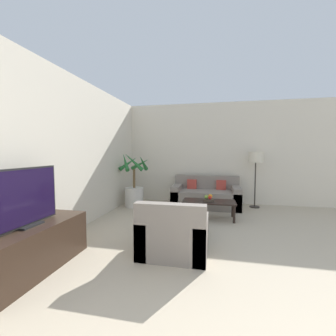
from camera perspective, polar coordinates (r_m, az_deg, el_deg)
wall_back at (r=6.30m, az=20.47°, el=3.53°), size 8.23×0.06×2.70m
wall_left at (r=4.06m, az=-24.69°, el=3.25°), size 0.06×7.50×2.70m
tv_console at (r=3.17m, az=-31.70°, el=-17.10°), size 0.55×1.44×0.54m
television at (r=3.01m, az=-32.09°, el=-6.29°), size 0.18×0.83×0.67m
potted_palm at (r=5.75m, az=-8.55°, el=-5.45°), size 0.78×0.77×1.39m
sofa_loveseat at (r=5.79m, az=9.60°, el=-7.07°), size 1.66×0.85×0.76m
floor_lamp at (r=5.95m, az=21.39°, el=1.91°), size 0.34×0.34×1.39m
coffee_table at (r=4.79m, az=10.34°, el=-8.77°), size 1.08×0.50×0.37m
fruit_bowl at (r=4.75m, az=10.21°, el=-7.99°), size 0.22×0.22×0.05m
apple_red at (r=4.69m, az=10.61°, el=-7.42°), size 0.07×0.07×0.07m
apple_green at (r=4.73m, az=9.69°, el=-7.25°), size 0.08×0.08×0.08m
orange_fruit at (r=4.78m, az=10.68°, el=-7.09°), size 0.09×0.09×0.09m
armchair at (r=3.19m, az=1.55°, el=-16.71°), size 0.89×0.81×0.75m
ottoman at (r=3.94m, az=3.11°, el=-13.78°), size 0.61×0.50×0.35m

